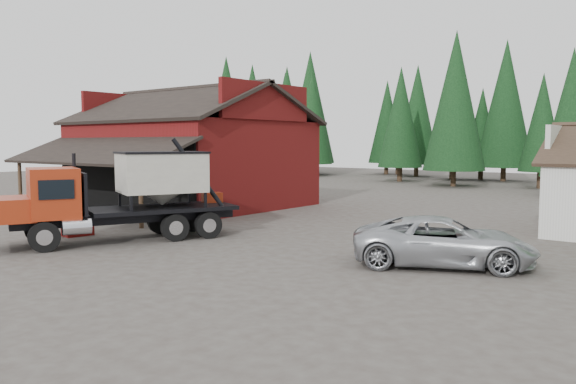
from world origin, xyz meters
The scene contains 9 objects.
ground centered at (0.00, 0.00, 0.00)m, with size 120.00×120.00×0.00m, color #423A34.
red_barn centered at (-11.00, 9.90, 2.69)m, with size 12.80×13.63×7.18m.
conifer_backdrop centered at (0.00, 42.00, 0.00)m, with size 76.00×16.00×16.00m, color black, non-canonical shape.
near_pine_a centered at (-22.00, 28.00, 6.39)m, with size 4.40×4.40×11.40m.
near_pine_b centered at (6.00, 30.00, 5.89)m, with size 3.96×3.96×10.40m.
near_pine_d centered at (-4.00, 34.00, 7.39)m, with size 5.28×5.28×13.40m.
feed_truck centered at (-3.48, -0.33, 1.86)m, with size 5.69×9.00×3.98m.
silver_car centered at (8.00, 3.00, 0.76)m, with size 2.51×5.45×1.51m, color #B3B6BB.
equip_box centered at (-6.00, -0.76, 0.30)m, with size 0.70×1.10×0.60m, color maroon.
Camera 1 is at (14.70, -13.29, 3.77)m, focal length 35.00 mm.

